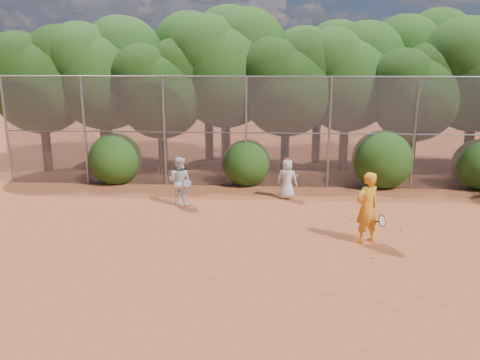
{
  "coord_description": "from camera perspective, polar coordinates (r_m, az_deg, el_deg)",
  "views": [
    {
      "loc": [
        -0.16,
        -10.85,
        4.43
      ],
      "look_at": [
        -1.0,
        2.5,
        1.1
      ],
      "focal_mm": 35.0,
      "sensor_mm": 36.0,
      "label": 1
    }
  ],
  "objects": [
    {
      "name": "tree_4",
      "position": [
        19.12,
        5.86,
        11.89
      ],
      "size": [
        4.19,
        3.64,
        5.73
      ],
      "color": "black",
      "rests_on": "ground"
    },
    {
      "name": "tree_5",
      "position": [
        20.16,
        13.1,
        12.54
      ],
      "size": [
        4.51,
        3.92,
        6.17
      ],
      "color": "black",
      "rests_on": "ground"
    },
    {
      "name": "player_yellow",
      "position": [
        12.18,
        15.22,
        -3.3
      ],
      "size": [
        0.9,
        0.72,
        1.84
      ],
      "rotation": [
        0.0,
        0.0,
        3.67
      ],
      "color": "orange",
      "rests_on": "ground"
    },
    {
      "name": "ball_0",
      "position": [
        13.7,
        12.73,
        -5.1
      ],
      "size": [
        0.07,
        0.07,
        0.07
      ],
      "primitive_type": "sphere",
      "color": "#C6D627",
      "rests_on": "ground"
    },
    {
      "name": "fence_back",
      "position": [
        17.02,
        3.72,
        5.92
      ],
      "size": [
        20.05,
        0.09,
        4.03
      ],
      "color": "gray",
      "rests_on": "ground"
    },
    {
      "name": "ball_4",
      "position": [
        11.65,
        6.88,
        -8.31
      ],
      "size": [
        0.07,
        0.07,
        0.07
      ],
      "primitive_type": "sphere",
      "color": "#C6D627",
      "rests_on": "ground"
    },
    {
      "name": "player_white",
      "position": [
        15.07,
        -7.37,
        -0.13
      ],
      "size": [
        0.91,
        0.79,
        1.57
      ],
      "rotation": [
        0.0,
        0.0,
        2.85
      ],
      "color": "silver",
      "rests_on": "ground"
    },
    {
      "name": "bush_1",
      "position": [
        17.53,
        0.78,
        2.36
      ],
      "size": [
        1.8,
        1.8,
        1.8
      ],
      "primitive_type": "sphere",
      "color": "#1C4210",
      "rests_on": "ground"
    },
    {
      "name": "bush_0",
      "position": [
        18.44,
        -14.95,
        2.78
      ],
      "size": [
        2.0,
        2.0,
        2.0
      ],
      "primitive_type": "sphere",
      "color": "#1C4210",
      "rests_on": "ground"
    },
    {
      "name": "ball_2",
      "position": [
        11.52,
        15.83,
        -9.02
      ],
      "size": [
        0.07,
        0.07,
        0.07
      ],
      "primitive_type": "sphere",
      "color": "#C6D627",
      "rests_on": "ground"
    },
    {
      "name": "ball_5",
      "position": [
        16.11,
        17.64,
        -2.54
      ],
      "size": [
        0.07,
        0.07,
        0.07
      ],
      "primitive_type": "sphere",
      "color": "#C6D627",
      "rests_on": "ground"
    },
    {
      "name": "tree_0",
      "position": [
        21.05,
        -23.06,
        11.54
      ],
      "size": [
        4.38,
        3.81,
        6.0
      ],
      "color": "black",
      "rests_on": "ground"
    },
    {
      "name": "tree_10",
      "position": [
        22.07,
        -3.74,
        14.46
      ],
      "size": [
        5.15,
        4.48,
        7.06
      ],
      "color": "black",
      "rests_on": "ground"
    },
    {
      "name": "player_teen",
      "position": [
        15.75,
        5.79,
        0.17
      ],
      "size": [
        0.73,
        0.53,
        1.39
      ],
      "rotation": [
        0.0,
        0.0,
        2.98
      ],
      "color": "silver",
      "rests_on": "ground"
    },
    {
      "name": "tree_1",
      "position": [
        20.55,
        -16.08,
        12.71
      ],
      "size": [
        4.64,
        4.03,
        6.35
      ],
      "color": "black",
      "rests_on": "ground"
    },
    {
      "name": "bush_2",
      "position": [
        17.96,
        16.94,
        2.68
      ],
      "size": [
        2.2,
        2.2,
        2.2
      ],
      "primitive_type": "sphere",
      "color": "#1C4210",
      "rests_on": "ground"
    },
    {
      "name": "tree_6",
      "position": [
        19.76,
        20.74,
        10.3
      ],
      "size": [
        3.86,
        3.36,
        5.29
      ],
      "color": "black",
      "rests_on": "ground"
    },
    {
      "name": "tree_2",
      "position": [
        19.19,
        -9.5,
        11.27
      ],
      "size": [
        3.99,
        3.47,
        5.47
      ],
      "color": "black",
      "rests_on": "ground"
    },
    {
      "name": "tree_9",
      "position": [
        23.05,
        -16.58,
        13.19
      ],
      "size": [
        4.83,
        4.2,
        6.62
      ],
      "color": "black",
      "rests_on": "ground"
    },
    {
      "name": "ball_3",
      "position": [
        13.59,
        19.01,
        -5.69
      ],
      "size": [
        0.07,
        0.07,
        0.07
      ],
      "primitive_type": "sphere",
      "color": "#C6D627",
      "rests_on": "ground"
    },
    {
      "name": "tree_3",
      "position": [
        19.78,
        -1.61,
        13.87
      ],
      "size": [
        4.89,
        4.26,
        6.7
      ],
      "color": "black",
      "rests_on": "ground"
    },
    {
      "name": "tree_7",
      "position": [
        21.16,
        27.11,
        12.08
      ],
      "size": [
        4.77,
        4.14,
        6.53
      ],
      "color": "black",
      "rests_on": "ground"
    },
    {
      "name": "ball_1",
      "position": [
        15.47,
        15.86,
        -3.08
      ],
      "size": [
        0.07,
        0.07,
        0.07
      ],
      "primitive_type": "sphere",
      "color": "#C6D627",
      "rests_on": "ground"
    },
    {
      "name": "ground",
      "position": [
        11.72,
        4.16,
        -8.27
      ],
      "size": [
        80.0,
        80.0,
        0.0
      ],
      "primitive_type": "plane",
      "color": "#994322",
      "rests_on": "ground"
    },
    {
      "name": "tree_11",
      "position": [
        21.61,
        9.75,
        13.08
      ],
      "size": [
        4.64,
        4.03,
        6.35
      ],
      "color": "black",
      "rests_on": "ground"
    },
    {
      "name": "tree_12",
      "position": [
        23.1,
        21.11,
        13.28
      ],
      "size": [
        5.02,
        4.37,
        6.88
      ],
      "color": "black",
      "rests_on": "ground"
    },
    {
      "name": "bush_3",
      "position": [
        19.11,
        27.17,
        1.93
      ],
      "size": [
        1.9,
        1.9,
        1.9
      ],
      "primitive_type": "sphere",
      "color": "#1C4210",
      "rests_on": "ground"
    }
  ]
}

